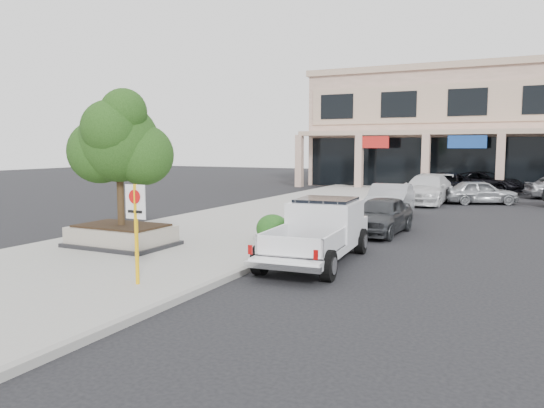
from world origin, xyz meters
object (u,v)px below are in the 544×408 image
at_px(pickup_truck, 316,232).
at_px(lot_car_a, 480,192).
at_px(planter, 122,236).
at_px(curb_car_d, 445,185).
at_px(curb_car_c, 427,189).
at_px(lot_car_d, 485,182).
at_px(no_parking_sign, 136,220).
at_px(planter_tree, 126,143).
at_px(curb_car_a, 381,215).
at_px(curb_car_b, 390,202).

height_order(pickup_truck, lot_car_a, pickup_truck).
xyz_separation_m(planter, curb_car_d, (6.51, 22.91, 0.32)).
bearing_deg(curb_car_c, planter, -106.12).
bearing_deg(lot_car_d, curb_car_d, 173.95).
bearing_deg(no_parking_sign, lot_car_d, 80.97).
height_order(planter_tree, no_parking_sign, planter_tree).
xyz_separation_m(planter, curb_car_a, (6.54, 6.79, 0.23)).
bearing_deg(curb_car_c, lot_car_d, 77.64).
relative_size(curb_car_d, lot_car_d, 1.06).
bearing_deg(curb_car_c, curb_car_b, -90.16).
height_order(planter, curb_car_a, curb_car_a).
bearing_deg(curb_car_a, curb_car_c, 94.22).
relative_size(pickup_truck, lot_car_d, 1.04).
distance_m(pickup_truck, curb_car_d, 21.87).
height_order(pickup_truck, curb_car_c, pickup_truck).
relative_size(planter_tree, lot_car_a, 0.99).
xyz_separation_m(planter_tree, curb_car_a, (6.41, 6.63, -2.70)).
relative_size(pickup_truck, curb_car_c, 0.98).
bearing_deg(lot_car_d, planter_tree, -179.92).
xyz_separation_m(no_parking_sign, curb_car_a, (2.95, 10.25, -0.92)).
bearing_deg(lot_car_d, curb_car_a, -168.40).
bearing_deg(lot_car_a, planter, 130.71).
relative_size(no_parking_sign, curb_car_c, 0.40).
relative_size(planter_tree, curb_car_d, 0.70).
relative_size(planter, curb_car_c, 0.56).
relative_size(curb_car_a, lot_car_d, 0.78).
xyz_separation_m(pickup_truck, lot_car_d, (2.35, 26.64, -0.14)).
distance_m(curb_car_c, lot_car_a, 3.00).
relative_size(planter_tree, curb_car_b, 0.84).
bearing_deg(planter, curb_car_d, 74.14).
bearing_deg(lot_car_a, lot_car_d, -21.94).
bearing_deg(pickup_truck, lot_car_a, 77.15).
bearing_deg(curb_car_d, curb_car_a, -87.06).
bearing_deg(curb_car_d, lot_car_a, -51.15).
bearing_deg(curb_car_b, lot_car_d, 76.32).
xyz_separation_m(planter_tree, no_parking_sign, (3.46, -3.62, -1.78)).
distance_m(planter, curb_car_b, 12.46).
relative_size(planter, no_parking_sign, 1.39).
xyz_separation_m(pickup_truck, curb_car_c, (-0.05, 17.44, -0.06)).
distance_m(curb_car_a, lot_car_d, 20.99).
height_order(curb_car_a, curb_car_c, curb_car_c).
relative_size(no_parking_sign, pickup_truck, 0.41).
height_order(no_parking_sign, curb_car_b, no_parking_sign).
bearing_deg(no_parking_sign, curb_car_b, 81.22).
distance_m(planter_tree, no_parking_sign, 5.31).
distance_m(no_parking_sign, lot_car_d, 31.55).
bearing_deg(lot_car_a, curb_car_c, 86.30).
xyz_separation_m(curb_car_b, lot_car_a, (3.11, 8.56, -0.10)).
relative_size(planter_tree, pickup_truck, 0.71).
bearing_deg(curb_car_d, curb_car_b, -90.45).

